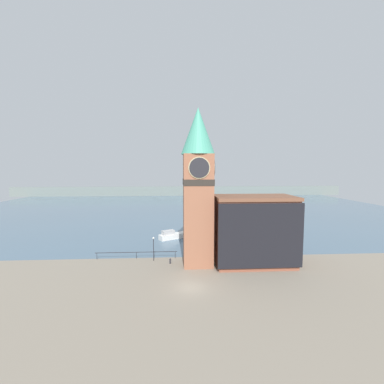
# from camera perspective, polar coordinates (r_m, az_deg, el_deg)

# --- Properties ---
(ground_plane) EXTENTS (160.00, 160.00, 0.00)m
(ground_plane) POSITION_cam_1_polar(r_m,az_deg,el_deg) (33.58, -0.20, -20.46)
(ground_plane) COLOR gray
(water) EXTENTS (160.00, 120.00, 0.00)m
(water) POSITION_cam_1_polar(r_m,az_deg,el_deg) (102.31, -2.40, -3.06)
(water) COLOR slate
(water) RESTS_ON ground_plane
(far_shoreline) EXTENTS (180.00, 3.00, 5.00)m
(far_shoreline) POSITION_cam_1_polar(r_m,az_deg,el_deg) (141.78, -2.68, 0.23)
(far_shoreline) COLOR slate
(far_shoreline) RESTS_ON water
(pier_railing) EXTENTS (13.21, 0.08, 1.09)m
(pier_railing) POSITION_cam_1_polar(r_m,az_deg,el_deg) (43.69, -12.26, -13.05)
(pier_railing) COLOR #232328
(pier_railing) RESTS_ON ground_plane
(clock_tower) EXTENTS (4.98, 4.98, 23.47)m
(clock_tower) POSITION_cam_1_polar(r_m,az_deg,el_deg) (38.22, 1.34, 2.06)
(clock_tower) COLOR #935B42
(clock_tower) RESTS_ON ground_plane
(pier_building) EXTENTS (12.08, 6.90, 10.48)m
(pier_building) POSITION_cam_1_polar(r_m,az_deg,el_deg) (40.46, 13.64, -8.23)
(pier_building) COLOR brown
(pier_building) RESTS_ON ground_plane
(boat_near) EXTENTS (5.92, 4.41, 1.88)m
(boat_near) POSITION_cam_1_polar(r_m,az_deg,el_deg) (54.42, -4.50, -9.59)
(boat_near) COLOR silver
(boat_near) RESTS_ON water
(mooring_bollard_near) EXTENTS (0.29, 0.29, 0.81)m
(mooring_bollard_near) POSITION_cam_1_polar(r_m,az_deg,el_deg) (40.98, -4.86, -14.97)
(mooring_bollard_near) COLOR #2D2D33
(mooring_bollard_near) RESTS_ON ground_plane
(lamp_post) EXTENTS (0.32, 0.32, 3.82)m
(lamp_post) POSITION_cam_1_polar(r_m,az_deg,el_deg) (41.76, -8.56, -11.39)
(lamp_post) COLOR black
(lamp_post) RESTS_ON ground_plane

